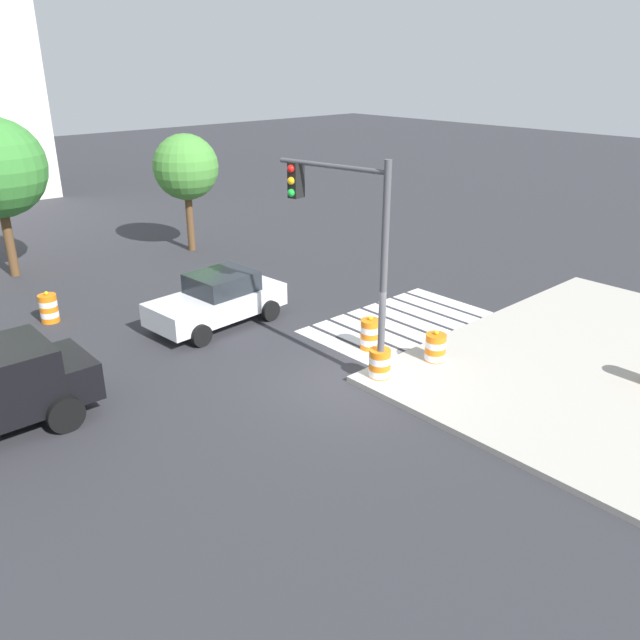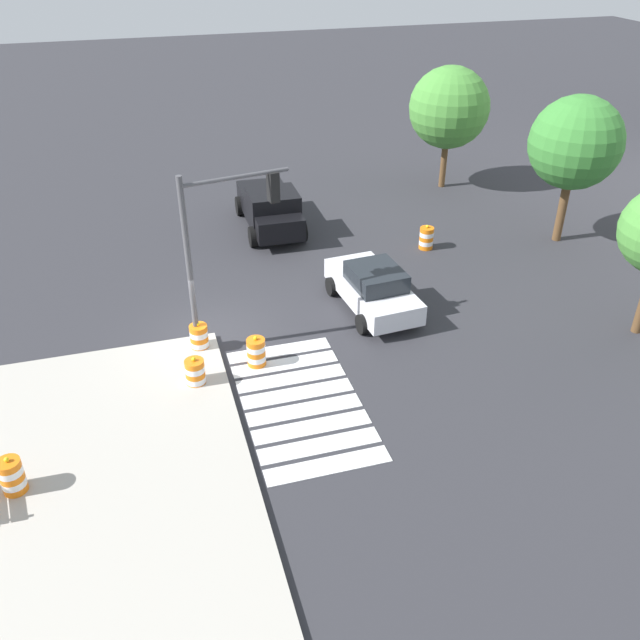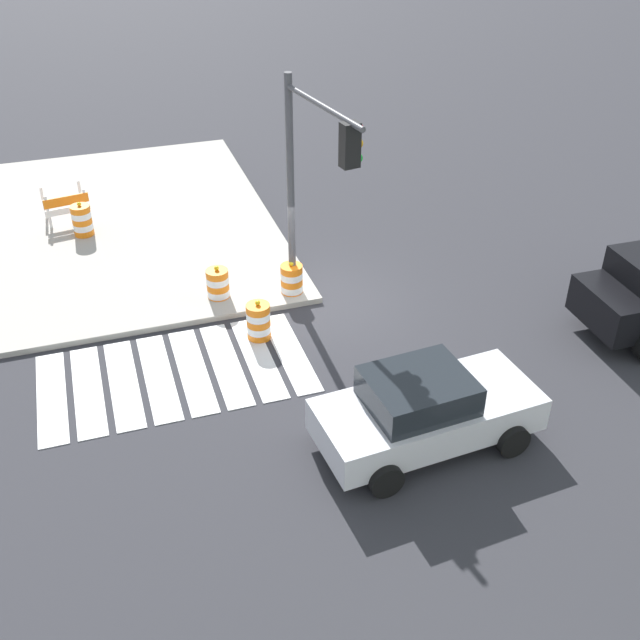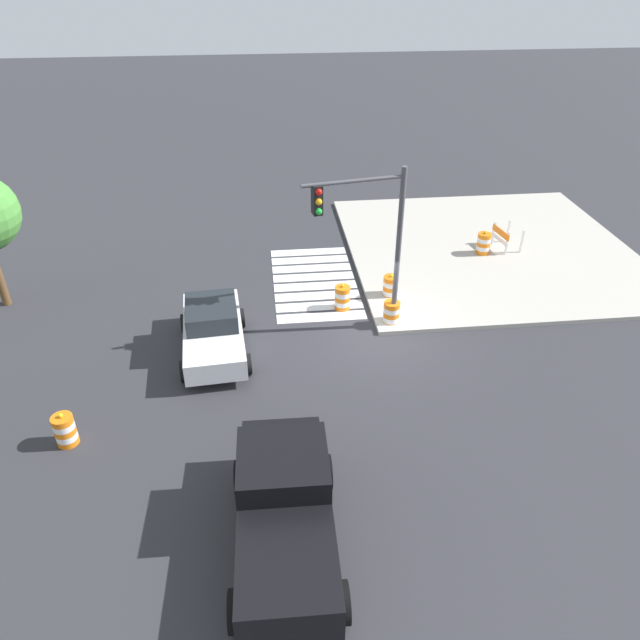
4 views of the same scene
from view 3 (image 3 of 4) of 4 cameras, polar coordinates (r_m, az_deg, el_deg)
ground_plane at (r=19.20m, az=0.19°, el=1.28°), size 120.00×120.00×0.00m
sidewalk_corner at (r=23.73m, az=-18.55°, el=6.29°), size 12.00×12.00×0.15m
crosswalk_stripes at (r=17.06m, az=-10.76°, el=-3.98°), size 5.85×3.20×0.02m
sports_car at (r=14.70m, az=7.88°, el=-6.67°), size 4.43×2.40×1.63m
traffic_barrel_crosswalk_end at (r=19.25m, az=-2.13°, el=2.93°), size 0.56×0.56×1.02m
traffic_barrel_median_near at (r=19.21m, az=-7.66°, el=2.55°), size 0.56×0.56×1.02m
traffic_barrel_median_far at (r=17.73m, az=-4.63°, el=-0.10°), size 0.56×0.56×1.02m
traffic_barrel_on_sidewalk at (r=23.04m, az=-17.41°, el=7.15°), size 0.56×0.56×1.02m
construction_barricade at (r=23.91m, az=-18.51°, el=8.22°), size 1.34×0.97×1.00m
traffic_light_pole at (r=16.88m, az=-0.51°, el=11.48°), size 0.84×3.25×5.50m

